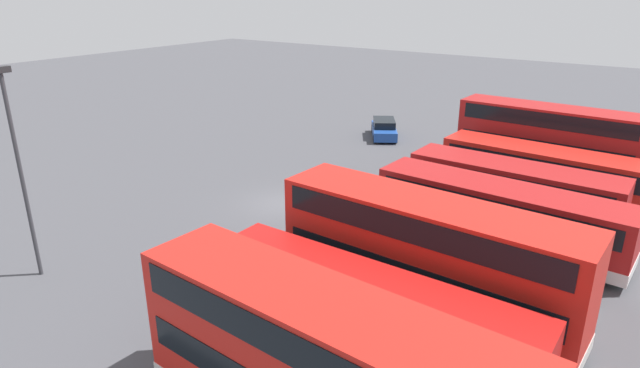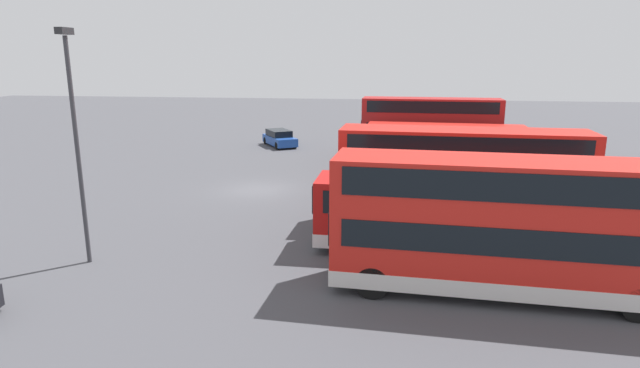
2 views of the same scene
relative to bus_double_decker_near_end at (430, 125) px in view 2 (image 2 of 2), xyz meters
The scene contains 11 objects.
ground_plane 16.96m from the bus_double_decker_near_end, 40.06° to the right, with size 140.00×140.00×0.00m, color #47474C.
bus_double_decker_near_end is the anchor object (origin of this frame).
bus_single_deck_second 4.05m from the bus_double_decker_near_end, 11.48° to the left, with size 3.16×11.32×2.95m.
bus_single_deck_third 7.70m from the bus_double_decker_near_end, ahead, with size 2.80×10.59×2.95m.
bus_single_deck_fourth 11.12m from the bus_double_decker_near_end, ahead, with size 3.15×11.57×2.95m.
bus_single_deck_fifth 14.55m from the bus_double_decker_near_end, ahead, with size 2.94×10.40×2.95m.
bus_double_decker_sixth 18.39m from the bus_double_decker_near_end, ahead, with size 3.09×11.13×4.55m.
bus_single_deck_seventh 21.74m from the bus_double_decker_near_end, ahead, with size 2.74×11.24×2.95m.
bus_double_decker_far_end 25.47m from the bus_double_decker_near_end, ahead, with size 3.23×10.95×4.55m.
car_small_green 13.27m from the bus_double_decker_near_end, 102.20° to the right, with size 4.61×3.82×1.43m.
lamp_post_tall 28.72m from the bus_double_decker_near_end, 30.20° to the right, with size 0.70×0.30×8.68m.
Camera 2 is at (29.35, 7.81, 7.67)m, focal length 29.37 mm.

